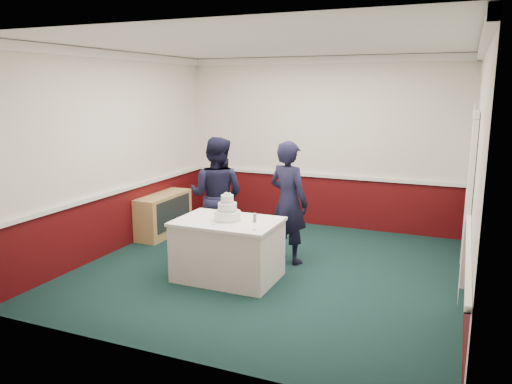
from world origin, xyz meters
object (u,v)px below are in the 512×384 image
at_px(cake_table, 228,249).
at_px(wedding_cake, 227,212).
at_px(person_man, 217,196).
at_px(champagne_flute, 255,219).
at_px(person_woman, 288,202).
at_px(cake_knife, 218,224).
at_px(sideboard, 164,214).

bearing_deg(cake_table, wedding_cake, 90.00).
bearing_deg(person_man, wedding_cake, 120.09).
xyz_separation_m(champagne_flute, person_woman, (0.01, 1.21, -0.05)).
bearing_deg(cake_table, person_woman, 61.39).
xyz_separation_m(champagne_flute, person_man, (-1.11, 1.17, -0.05)).
relative_size(champagne_flute, person_woman, 0.12).
height_order(cake_table, cake_knife, cake_knife).
bearing_deg(wedding_cake, cake_table, -90.00).
bearing_deg(cake_knife, sideboard, 162.23).
xyz_separation_m(cake_table, person_man, (-0.61, 0.89, 0.48)).
bearing_deg(person_man, cake_knife, 113.63).
distance_m(sideboard, wedding_cake, 2.40).
bearing_deg(sideboard, cake_knife, -40.44).
distance_m(sideboard, cake_table, 2.34).
relative_size(champagne_flute, person_man, 0.12).
bearing_deg(champagne_flute, sideboard, 145.15).
relative_size(sideboard, cake_table, 0.91).
bearing_deg(sideboard, person_woman, -10.73).
bearing_deg(person_woman, cake_knife, 84.62).
relative_size(sideboard, person_woman, 0.69).
height_order(person_man, person_woman, person_man).
distance_m(cake_knife, champagne_flute, 0.55).
bearing_deg(sideboard, wedding_cake, -36.22).
height_order(sideboard, cake_knife, cake_knife).
bearing_deg(champagne_flute, cake_knife, 171.42).
relative_size(sideboard, person_man, 0.68).
distance_m(wedding_cake, champagne_flute, 0.57).
xyz_separation_m(wedding_cake, person_woman, (0.51, 0.93, -0.03)).
xyz_separation_m(cake_knife, champagne_flute, (0.53, -0.08, 0.14)).
bearing_deg(person_woman, sideboard, 9.32).
height_order(cake_table, champagne_flute, champagne_flute).
bearing_deg(person_man, person_woman, 177.60).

